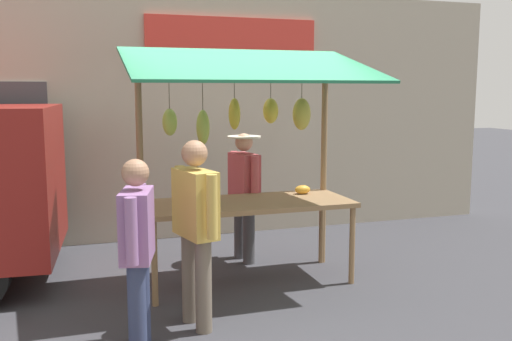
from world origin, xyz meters
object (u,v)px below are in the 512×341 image
market_stall (246,137)px  vendor_with_sunhat (244,187)px  shopper_in_striped_shirt (196,221)px  shopper_with_ponytail (138,244)px

market_stall → vendor_with_sunhat: bearing=-104.8°
vendor_with_sunhat → shopper_in_striped_shirt: bearing=-37.7°
market_stall → shopper_with_ponytail: bearing=46.8°
shopper_with_ponytail → shopper_in_striped_shirt: bearing=-42.6°
market_stall → shopper_with_ponytail: size_ratio=1.63×
shopper_in_striped_shirt → shopper_with_ponytail: 0.64m
shopper_in_striped_shirt → market_stall: bearing=-51.0°
vendor_with_sunhat → shopper_in_striped_shirt: 1.97m
market_stall → shopper_in_striped_shirt: market_stall is taller
shopper_with_ponytail → vendor_with_sunhat: bearing=-21.7°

